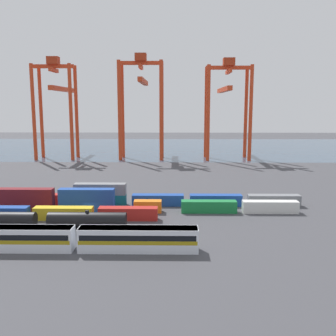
# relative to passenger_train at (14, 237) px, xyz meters

# --- Properties ---
(ground_plane) EXTENTS (420.00, 420.00, 0.00)m
(ground_plane) POSITION_rel_passenger_train_xyz_m (7.60, 59.72, -2.14)
(ground_plane) COLOR #424247
(harbour_water) EXTENTS (400.00, 110.00, 0.01)m
(harbour_water) POSITION_rel_passenger_train_xyz_m (7.60, 152.16, -2.14)
(harbour_water) COLOR #384C60
(harbour_water) RESTS_ON ground_plane
(passenger_train) EXTENTS (59.60, 3.14, 3.90)m
(passenger_train) POSITION_rel_passenger_train_xyz_m (0.00, 0.00, 0.00)
(passenger_train) COLOR silver
(passenger_train) RESTS_ON ground_plane
(shipping_container_3) EXTENTS (12.10, 2.44, 2.60)m
(shipping_container_3) POSITION_rel_passenger_train_xyz_m (3.13, 17.06, -0.84)
(shipping_container_3) COLOR gold
(shipping_container_3) RESTS_ON ground_plane
(shipping_container_4) EXTENTS (12.10, 2.44, 2.60)m
(shipping_container_4) POSITION_rel_passenger_train_xyz_m (16.48, 17.06, -0.84)
(shipping_container_4) COLOR #AD211C
(shipping_container_4) RESTS_ON ground_plane
(shipping_container_6) EXTENTS (12.10, 2.44, 2.60)m
(shipping_container_6) POSITION_rel_passenger_train_xyz_m (-6.74, 22.81, -0.84)
(shipping_container_6) COLOR maroon
(shipping_container_6) RESTS_ON ground_plane
(shipping_container_7) EXTENTS (12.10, 2.44, 2.60)m
(shipping_container_7) POSITION_rel_passenger_train_xyz_m (-6.74, 22.81, 1.76)
(shipping_container_7) COLOR maroon
(shipping_container_7) RESTS_ON shipping_container_6
(shipping_container_8) EXTENTS (12.10, 2.44, 2.60)m
(shipping_container_8) POSITION_rel_passenger_train_xyz_m (6.70, 22.81, -0.84)
(shipping_container_8) COLOR #1C4299
(shipping_container_8) RESTS_ON ground_plane
(shipping_container_9) EXTENTS (12.10, 2.44, 2.60)m
(shipping_container_9) POSITION_rel_passenger_train_xyz_m (6.70, 22.81, 1.76)
(shipping_container_9) COLOR #1C4299
(shipping_container_9) RESTS_ON shipping_container_8
(shipping_container_10) EXTENTS (6.04, 2.44, 2.60)m
(shipping_container_10) POSITION_rel_passenger_train_xyz_m (20.14, 22.81, -0.84)
(shipping_container_10) COLOR orange
(shipping_container_10) RESTS_ON ground_plane
(shipping_container_11) EXTENTS (12.10, 2.44, 2.60)m
(shipping_container_11) POSITION_rel_passenger_train_xyz_m (33.58, 22.81, -0.84)
(shipping_container_11) COLOR #197538
(shipping_container_11) RESTS_ON ground_plane
(shipping_container_12) EXTENTS (12.10, 2.44, 2.60)m
(shipping_container_12) POSITION_rel_passenger_train_xyz_m (47.01, 22.81, -0.84)
(shipping_container_12) COLOR silver
(shipping_container_12) RESTS_ON ground_plane
(shipping_container_15) EXTENTS (12.10, 2.44, 2.60)m
(shipping_container_15) POSITION_rel_passenger_train_xyz_m (-5.00, 28.56, -0.84)
(shipping_container_15) COLOR #AD211C
(shipping_container_15) RESTS_ON ground_plane
(shipping_container_16) EXTENTS (12.10, 2.44, 2.60)m
(shipping_container_16) POSITION_rel_passenger_train_xyz_m (8.57, 28.56, -0.84)
(shipping_container_16) COLOR #146066
(shipping_container_16) RESTS_ON ground_plane
(shipping_container_17) EXTENTS (12.10, 2.44, 2.60)m
(shipping_container_17) POSITION_rel_passenger_train_xyz_m (8.57, 28.56, 1.76)
(shipping_container_17) COLOR slate
(shipping_container_17) RESTS_ON shipping_container_16
(shipping_container_18) EXTENTS (12.10, 2.44, 2.60)m
(shipping_container_18) POSITION_rel_passenger_train_xyz_m (22.14, 28.56, -0.84)
(shipping_container_18) COLOR #1C4299
(shipping_container_18) RESTS_ON ground_plane
(shipping_container_19) EXTENTS (12.10, 2.44, 2.60)m
(shipping_container_19) POSITION_rel_passenger_train_xyz_m (35.71, 28.56, -0.84)
(shipping_container_19) COLOR #1C4299
(shipping_container_19) RESTS_ON ground_plane
(shipping_container_20) EXTENTS (12.10, 2.44, 2.60)m
(shipping_container_20) POSITION_rel_passenger_train_xyz_m (49.28, 28.56, -0.84)
(shipping_container_20) COLOR slate
(shipping_container_20) RESTS_ON ground_plane
(gantry_crane_west) EXTENTS (17.46, 37.79, 43.61)m
(gantry_crane_west) POSITION_rel_passenger_train_xyz_m (-25.54, 111.25, 24.28)
(gantry_crane_west) COLOR red
(gantry_crane_west) RESTS_ON ground_plane
(gantry_crane_central) EXTENTS (19.12, 36.07, 44.93)m
(gantry_crane_central) POSITION_rel_passenger_train_xyz_m (11.72, 110.91, 25.60)
(gantry_crane_central) COLOR red
(gantry_crane_central) RESTS_ON ground_plane
(gantry_crane_east) EXTENTS (19.29, 39.13, 42.95)m
(gantry_crane_east) POSITION_rel_passenger_train_xyz_m (48.99, 111.40, 24.13)
(gantry_crane_east) COLOR red
(gantry_crane_east) RESTS_ON ground_plane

